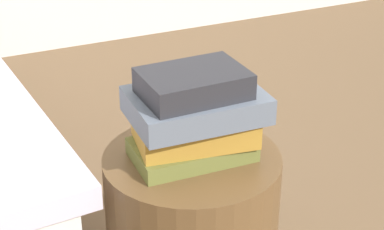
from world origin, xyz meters
name	(u,v)px	position (x,y,z in m)	size (l,w,h in m)	color
book_olive	(192,150)	(0.00, 0.00, 0.48)	(0.27, 0.16, 0.04)	olive
book_ochre	(195,130)	(0.01, 0.00, 0.53)	(0.26, 0.16, 0.06)	#B7842D
book_slate	(196,105)	(0.01, 0.00, 0.59)	(0.29, 0.20, 0.06)	slate
book_charcoal	(195,83)	(0.00, -0.01, 0.65)	(0.22, 0.16, 0.06)	#28282D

